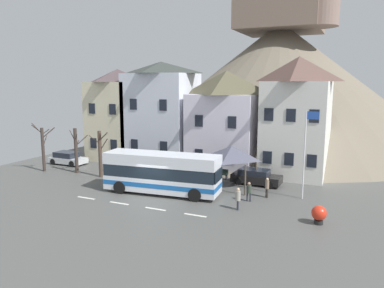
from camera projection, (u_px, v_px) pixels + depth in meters
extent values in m
cube|color=#4F4F4D|center=(149.00, 200.00, 27.56)|extent=(40.00, 60.00, 0.06)
cube|color=silver|center=(86.00, 198.00, 27.87)|extent=(1.60, 0.20, 0.01)
cube|color=silver|center=(119.00, 203.00, 26.66)|extent=(1.60, 0.20, 0.01)
cube|color=silver|center=(155.00, 209.00, 25.45)|extent=(1.60, 0.20, 0.01)
cube|color=silver|center=(195.00, 215.00, 24.24)|extent=(1.60, 0.20, 0.01)
cube|color=beige|center=(119.00, 120.00, 42.00)|extent=(5.34, 5.88, 8.66)
pyramid|color=#483A3E|center=(117.00, 75.00, 41.17)|extent=(5.34, 5.88, 1.42)
cube|color=black|center=(93.00, 143.00, 40.24)|extent=(0.80, 0.06, 1.10)
cube|color=black|center=(114.00, 145.00, 39.16)|extent=(0.80, 0.06, 1.10)
cube|color=black|center=(92.00, 109.00, 39.62)|extent=(0.80, 0.06, 1.10)
cube|color=black|center=(112.00, 109.00, 38.54)|extent=(0.80, 0.06, 1.10)
cube|color=silver|center=(162.00, 119.00, 39.50)|extent=(6.85, 5.54, 9.53)
pyramid|color=#353A37|center=(161.00, 68.00, 38.61)|extent=(6.85, 5.54, 1.22)
cube|color=black|center=(134.00, 145.00, 38.08)|extent=(0.80, 0.06, 1.10)
cube|color=black|center=(164.00, 147.00, 36.70)|extent=(0.80, 0.06, 1.10)
cube|color=black|center=(133.00, 104.00, 37.40)|extent=(0.80, 0.06, 1.10)
cube|color=black|center=(163.00, 105.00, 36.02)|extent=(0.80, 0.06, 1.10)
cube|color=white|center=(226.00, 132.00, 37.03)|extent=(6.52, 6.08, 7.48)
pyramid|color=#504C37|center=(226.00, 82.00, 36.23)|extent=(6.52, 6.08, 2.28)
cube|color=black|center=(199.00, 155.00, 35.25)|extent=(0.80, 0.06, 1.10)
cube|color=black|center=(231.00, 158.00, 33.93)|extent=(0.80, 0.06, 1.10)
cube|color=black|center=(199.00, 121.00, 34.71)|extent=(0.80, 0.06, 1.10)
cube|color=black|center=(232.00, 122.00, 33.39)|extent=(0.80, 0.06, 1.10)
cube|color=silver|center=(296.00, 128.00, 34.50)|extent=(5.64, 6.81, 8.71)
pyramid|color=brown|center=(299.00, 69.00, 33.60)|extent=(5.64, 6.81, 2.24)
cube|color=black|center=(267.00, 157.00, 32.55)|extent=(0.80, 0.06, 1.10)
cube|color=black|center=(289.00, 159.00, 31.79)|extent=(0.80, 0.06, 1.10)
cube|color=black|center=(312.00, 161.00, 31.03)|extent=(0.80, 0.06, 1.10)
cube|color=black|center=(269.00, 114.00, 31.92)|extent=(0.80, 0.06, 1.10)
cube|color=black|center=(291.00, 115.00, 31.16)|extent=(0.80, 0.06, 1.10)
cube|color=black|center=(314.00, 116.00, 30.40)|extent=(0.80, 0.06, 1.10)
cone|color=#706656|center=(278.00, 84.00, 52.09)|extent=(43.67, 43.67, 16.83)
cube|color=#7F6A5B|center=(281.00, 10.00, 50.45)|extent=(10.76, 10.76, 5.75)
cube|color=silver|center=(162.00, 183.00, 28.94)|extent=(9.28, 3.27, 1.11)
cube|color=#1959A5|center=(162.00, 183.00, 28.93)|extent=(9.30, 3.29, 0.36)
cube|color=#19232D|center=(162.00, 171.00, 28.77)|extent=(9.18, 3.22, 0.93)
cube|color=silver|center=(162.00, 159.00, 28.62)|extent=(9.28, 3.27, 0.87)
cube|color=#19232D|center=(219.00, 175.00, 27.33)|extent=(0.25, 2.02, 0.89)
cylinder|color=black|center=(204.00, 187.00, 29.09)|extent=(1.02, 0.37, 1.00)
cylinder|color=black|center=(195.00, 195.00, 26.93)|extent=(1.02, 0.37, 1.00)
cylinder|color=black|center=(134.00, 180.00, 31.04)|extent=(1.02, 0.37, 1.00)
cylinder|color=black|center=(120.00, 187.00, 28.88)|extent=(1.02, 0.37, 1.00)
cylinder|color=#473D33|center=(219.00, 167.00, 32.64)|extent=(0.14, 0.14, 2.40)
cylinder|color=#473D33|center=(256.00, 171.00, 31.31)|extent=(0.14, 0.14, 2.40)
cylinder|color=#473D33|center=(205.00, 176.00, 29.67)|extent=(0.14, 0.14, 2.40)
cylinder|color=#473D33|center=(245.00, 180.00, 28.34)|extent=(0.14, 0.14, 2.40)
pyramid|color=#4B4C5D|center=(232.00, 152.00, 30.20)|extent=(3.60, 3.60, 1.11)
cube|color=black|center=(130.00, 167.00, 35.91)|extent=(4.58, 1.77, 0.56)
cube|color=#1E232D|center=(132.00, 162.00, 35.72)|extent=(2.75, 1.55, 0.56)
cylinder|color=black|center=(112.00, 169.00, 35.79)|extent=(0.64, 0.20, 0.64)
cylinder|color=black|center=(122.00, 165.00, 37.30)|extent=(0.64, 0.20, 0.64)
cylinder|color=black|center=(139.00, 172.00, 34.57)|extent=(0.64, 0.20, 0.64)
cylinder|color=black|center=(148.00, 168.00, 36.07)|extent=(0.64, 0.20, 0.64)
cube|color=black|center=(256.00, 179.00, 31.48)|extent=(4.20, 1.88, 0.67)
cube|color=#1E232D|center=(254.00, 172.00, 31.48)|extent=(2.53, 1.61, 0.46)
cylinder|color=black|center=(275.00, 180.00, 31.66)|extent=(0.65, 0.22, 0.64)
cylinder|color=black|center=(270.00, 185.00, 30.19)|extent=(0.65, 0.22, 0.64)
cylinder|color=black|center=(244.00, 177.00, 32.84)|extent=(0.65, 0.22, 0.64)
cylinder|color=black|center=(238.00, 181.00, 31.37)|extent=(0.65, 0.22, 0.64)
cube|color=silver|center=(68.00, 160.00, 39.24)|extent=(3.94, 1.86, 0.57)
cube|color=#1E232D|center=(67.00, 154.00, 39.23)|extent=(2.37, 1.62, 0.58)
cylinder|color=black|center=(83.00, 161.00, 39.51)|extent=(0.64, 0.21, 0.64)
cylinder|color=black|center=(72.00, 164.00, 37.95)|extent=(0.64, 0.21, 0.64)
cylinder|color=black|center=(65.00, 159.00, 40.58)|extent=(0.64, 0.21, 0.64)
cylinder|color=black|center=(53.00, 162.00, 39.02)|extent=(0.64, 0.21, 0.64)
cylinder|color=#2D2D38|center=(250.00, 197.00, 26.99)|extent=(0.12, 0.12, 0.70)
cylinder|color=#2D2D38|center=(247.00, 197.00, 27.04)|extent=(0.12, 0.12, 0.70)
cylinder|color=#2D382D|center=(249.00, 189.00, 26.92)|extent=(0.36, 0.36, 0.58)
sphere|color=#9E7A60|center=(249.00, 184.00, 26.85)|extent=(0.22, 0.22, 0.22)
cylinder|color=#38332D|center=(267.00, 193.00, 27.82)|extent=(0.12, 0.12, 0.72)
cylinder|color=#38332D|center=(266.00, 193.00, 28.00)|extent=(0.12, 0.12, 0.72)
cylinder|color=#7F6B56|center=(267.00, 185.00, 27.81)|extent=(0.29, 0.29, 0.65)
sphere|color=#D1AD89|center=(267.00, 179.00, 27.73)|extent=(0.21, 0.21, 0.21)
cylinder|color=#2D2D38|center=(238.00, 205.00, 25.14)|extent=(0.13, 0.13, 0.71)
cylinder|color=#2D2D38|center=(238.00, 204.00, 25.35)|extent=(0.13, 0.13, 0.71)
cylinder|color=gray|center=(238.00, 196.00, 25.14)|extent=(0.35, 0.35, 0.67)
sphere|color=#D1AD89|center=(238.00, 189.00, 25.07)|extent=(0.21, 0.21, 0.21)
cube|color=#33473D|center=(218.00, 174.00, 33.41)|extent=(1.76, 0.45, 0.08)
cube|color=#33473D|center=(219.00, 171.00, 33.58)|extent=(1.76, 0.06, 0.40)
cube|color=#2D2D33|center=(210.00, 175.00, 33.77)|extent=(0.08, 0.36, 0.45)
cube|color=#2D2D33|center=(227.00, 177.00, 33.13)|extent=(0.08, 0.36, 0.45)
cylinder|color=silver|center=(304.00, 155.00, 27.17)|extent=(0.10, 0.10, 6.62)
cube|color=#264CA5|center=(313.00, 115.00, 26.50)|extent=(0.90, 0.03, 0.56)
cylinder|color=black|center=(318.00, 222.00, 22.73)|extent=(0.55, 0.55, 0.25)
sphere|color=red|center=(319.00, 213.00, 22.64)|extent=(0.92, 0.92, 0.92)
cylinder|color=#382D28|center=(76.00, 151.00, 35.28)|extent=(0.32, 0.32, 4.32)
cylinder|color=#382D28|center=(77.00, 143.00, 35.51)|extent=(0.27, 0.74, 0.55)
cylinder|color=#382D28|center=(73.00, 136.00, 35.45)|extent=(1.10, 0.50, 1.05)
cylinder|color=#382D28|center=(82.00, 140.00, 35.39)|extent=(0.81, 1.01, 1.02)
cylinder|color=#382D28|center=(76.00, 137.00, 34.73)|extent=(0.68, 0.52, 0.67)
cylinder|color=#382D28|center=(43.00, 150.00, 35.92)|extent=(0.29, 0.29, 4.28)
cylinder|color=#382D28|center=(45.00, 141.00, 36.24)|extent=(0.38, 0.93, 1.06)
cylinder|color=#382D28|center=(37.00, 128.00, 35.40)|extent=(0.65, 0.72, 1.12)
cylinder|color=#382D28|center=(37.00, 129.00, 35.55)|extent=(0.90, 0.55, 0.86)
cylinder|color=#382D28|center=(46.00, 132.00, 35.83)|extent=(0.45, 0.67, 0.54)
cylinder|color=#382D28|center=(48.00, 133.00, 35.75)|extent=(1.08, 0.77, 1.07)
cylinder|color=#47382D|center=(100.00, 154.00, 33.71)|extent=(0.33, 0.33, 4.28)
cylinder|color=#47382D|center=(94.00, 139.00, 33.84)|extent=(1.38, 0.25, 0.70)
cylinder|color=#47382D|center=(103.00, 136.00, 33.20)|extent=(1.04, 0.18, 0.84)
cylinder|color=#47382D|center=(100.00, 139.00, 33.23)|extent=(0.51, 0.45, 0.79)
cylinder|color=#47382D|center=(100.00, 137.00, 33.06)|extent=(0.68, 0.70, 0.84)
cylinder|color=#47382D|center=(104.00, 145.00, 33.34)|extent=(1.01, 0.17, 1.22)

